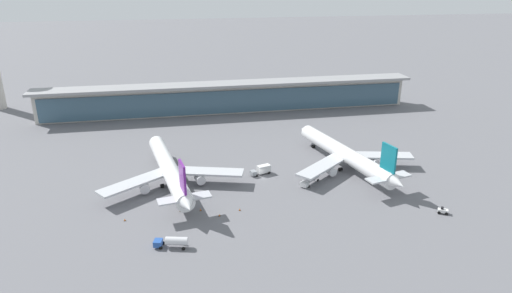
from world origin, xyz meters
TOP-DOWN VIEW (x-y plane):
  - ground_plane at (0.00, 0.00)m, footprint 1200.00×1200.00m
  - airliner_left_stand at (-30.38, 0.45)m, footprint 46.34×60.92m
  - airliner_centre_stand at (30.75, 2.20)m, footprint 45.80×60.51m
  - service_truck_near_nose_blue at (-30.41, -36.60)m, footprint 8.89×4.35m
  - service_truck_under_wing_white at (46.23, -33.94)m, footprint 3.33×2.91m
  - service_truck_mid_apron_grey at (0.58, 2.69)m, footprint 7.65×4.55m
  - service_truck_by_tail_white at (14.83, -7.73)m, footprint 7.99×7.31m
  - terminal_building at (0.00, 79.45)m, footprint 184.59×12.80m
  - safety_cone_alpha at (-27.91, -18.34)m, footprint 0.62×0.62m
  - safety_cone_bravo at (-10.86, -21.10)m, footprint 0.62×0.62m
  - safety_cone_charlie at (-43.34, -20.76)m, footprint 0.62×0.62m
  - safety_cone_delta at (-17.06, -23.16)m, footprint 0.62×0.62m
  - safety_cone_echo at (-22.10, -18.98)m, footprint 0.62×0.62m

SIDE VIEW (x-z plane):
  - ground_plane at x=0.00m, z-range 0.00..0.00m
  - safety_cone_alpha at x=-27.91m, z-range -0.03..0.67m
  - safety_cone_bravo at x=-10.86m, z-range -0.03..0.67m
  - safety_cone_charlie at x=-43.34m, z-range -0.03..0.67m
  - safety_cone_delta at x=-17.06m, z-range -0.03..0.67m
  - safety_cone_echo at x=-22.10m, z-range -0.03..0.67m
  - service_truck_under_wing_white at x=46.23m, z-range -0.15..1.90m
  - service_truck_mid_apron_grey at x=0.58m, z-range 0.14..3.24m
  - service_truck_near_nose_blue at x=-30.41m, z-range 0.23..3.18m
  - service_truck_by_tail_white at x=14.83m, z-range 0.23..3.18m
  - airliner_left_stand at x=-30.38m, z-range -3.01..13.26m
  - airliner_centre_stand at x=30.75m, z-range -3.01..13.26m
  - terminal_building at x=0.00m, z-range 0.27..15.47m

